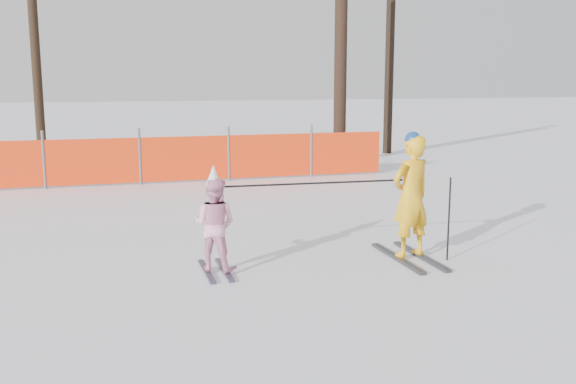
{
  "coord_description": "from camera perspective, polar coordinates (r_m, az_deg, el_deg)",
  "views": [
    {
      "loc": [
        -2.12,
        -6.75,
        2.35
      ],
      "look_at": [
        0.0,
        0.5,
        1.0
      ],
      "focal_mm": 40.0,
      "sensor_mm": 36.0,
      "label": 1
    }
  ],
  "objects": [
    {
      "name": "ski_poles",
      "position": [
        8.13,
        6.42,
        -0.27
      ],
      "size": [
        2.89,
        0.36,
        1.09
      ],
      "color": "black",
      "rests_on": "ground"
    },
    {
      "name": "tree_trunks",
      "position": [
        18.56,
        -0.03,
        11.04
      ],
      "size": [
        10.56,
        2.87,
        5.53
      ],
      "color": "black",
      "rests_on": "ground"
    },
    {
      "name": "adult",
      "position": [
        8.46,
        10.87,
        -0.4
      ],
      "size": [
        0.66,
        1.44,
        1.67
      ],
      "color": "black",
      "rests_on": "ground"
    },
    {
      "name": "safety_fence",
      "position": [
        14.64,
        -21.61,
        2.38
      ],
      "size": [
        15.79,
        0.06,
        1.25
      ],
      "color": "#595960",
      "rests_on": "ground"
    },
    {
      "name": "ground",
      "position": [
        7.46,
        1.09,
        -8.24
      ],
      "size": [
        120.0,
        120.0,
        0.0
      ],
      "primitive_type": "plane",
      "color": "white",
      "rests_on": "ground"
    },
    {
      "name": "child",
      "position": [
        7.83,
        -6.55,
        -2.81
      ],
      "size": [
        0.7,
        0.98,
        1.32
      ],
      "color": "black",
      "rests_on": "ground"
    }
  ]
}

